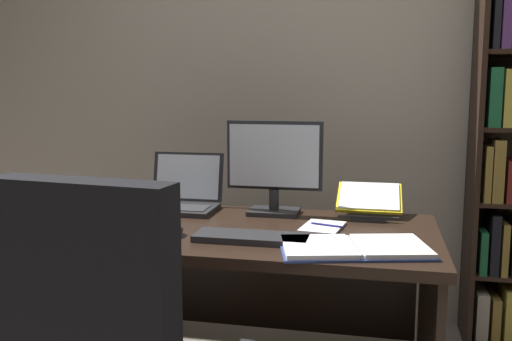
% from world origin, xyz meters
% --- Properties ---
extents(wall_back, '(5.41, 0.12, 2.57)m').
position_xyz_m(wall_back, '(0.00, 1.90, 1.28)').
color(wall_back, '#A89E8E').
rests_on(wall_back, ground).
extents(desk, '(1.54, 0.82, 0.71)m').
position_xyz_m(desk, '(-0.15, 0.98, 0.52)').
color(desk, black).
rests_on(desk, ground).
extents(monitor, '(0.43, 0.16, 0.41)m').
position_xyz_m(monitor, '(-0.07, 1.18, 0.92)').
color(monitor, '#232326').
rests_on(monitor, desk).
extents(laptop, '(0.34, 0.30, 0.25)m').
position_xyz_m(laptop, '(-0.50, 1.19, 0.77)').
color(laptop, '#232326').
rests_on(laptop, desk).
extents(keyboard, '(0.42, 0.15, 0.02)m').
position_xyz_m(keyboard, '(-0.07, 0.72, 0.72)').
color(keyboard, '#232326').
rests_on(keyboard, desk).
extents(computer_mouse, '(0.06, 0.10, 0.04)m').
position_xyz_m(computer_mouse, '(-0.37, 0.72, 0.73)').
color(computer_mouse, '#232326').
rests_on(computer_mouse, desk).
extents(reading_stand_with_book, '(0.28, 0.30, 0.12)m').
position_xyz_m(reading_stand_with_book, '(0.35, 1.25, 0.78)').
color(reading_stand_with_book, '#232326').
rests_on(reading_stand_with_book, desk).
extents(open_binder, '(0.56, 0.40, 0.02)m').
position_xyz_m(open_binder, '(0.31, 0.67, 0.72)').
color(open_binder, navy).
rests_on(open_binder, desk).
extents(notepad, '(0.18, 0.23, 0.01)m').
position_xyz_m(notepad, '(0.17, 0.96, 0.72)').
color(notepad, white).
rests_on(notepad, desk).
extents(pen, '(0.14, 0.05, 0.01)m').
position_xyz_m(pen, '(0.19, 0.96, 0.73)').
color(pen, navy).
rests_on(pen, notepad).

